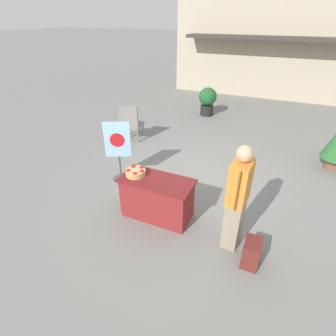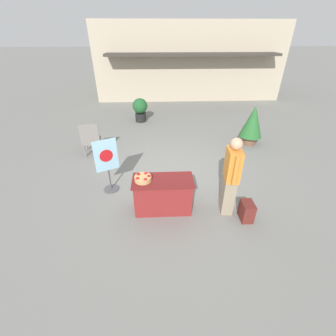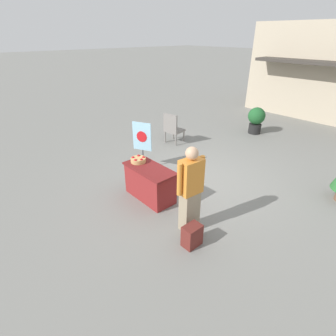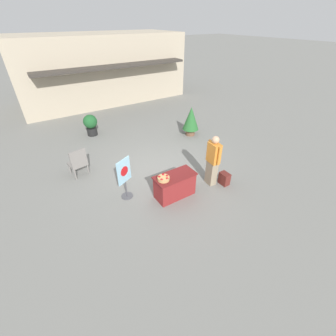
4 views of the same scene
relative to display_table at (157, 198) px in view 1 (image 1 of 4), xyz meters
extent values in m
plane|color=slate|center=(0.25, 1.47, -0.39)|extent=(120.00, 120.00, 0.00)
cube|color=#B7A88E|center=(1.71, 11.07, 1.56)|extent=(10.10, 4.36, 3.90)
cube|color=#38332D|center=(1.71, 8.44, 2.03)|extent=(8.59, 0.90, 0.12)
cube|color=maroon|center=(0.00, 0.00, -0.02)|extent=(1.20, 0.57, 0.73)
cube|color=maroon|center=(0.00, 0.00, 0.36)|extent=(1.28, 0.60, 0.04)
cylinder|color=tan|center=(-0.41, -0.01, 0.43)|extent=(0.35, 0.35, 0.10)
sphere|color=#A30F14|center=(-0.28, 0.00, 0.47)|extent=(0.08, 0.08, 0.08)
sphere|color=red|center=(-0.35, 0.10, 0.47)|extent=(0.08, 0.08, 0.08)
sphere|color=#A30F14|center=(-0.50, 0.07, 0.47)|extent=(0.08, 0.08, 0.08)
sphere|color=red|center=(-0.51, -0.08, 0.47)|extent=(0.08, 0.08, 0.08)
sphere|color=red|center=(-0.35, -0.12, 0.47)|extent=(0.08, 0.08, 0.08)
cube|color=gray|center=(1.37, -0.12, 0.03)|extent=(0.27, 0.36, 0.84)
cube|color=orange|center=(1.37, -0.12, 0.78)|extent=(0.30, 0.44, 0.66)
sphere|color=tan|center=(1.37, -0.12, 1.23)|extent=(0.23, 0.23, 0.23)
cylinder|color=orange|center=(1.35, -0.38, 0.81)|extent=(0.09, 0.09, 0.61)
cylinder|color=orange|center=(1.40, 0.14, 0.81)|extent=(0.09, 0.09, 0.61)
cube|color=maroon|center=(1.73, -0.41, -0.18)|extent=(0.24, 0.34, 0.42)
cylinder|color=#4C4C51|center=(-1.28, 0.76, -0.37)|extent=(0.36, 0.36, 0.03)
cylinder|color=#4C4C51|center=(-1.28, 0.76, -0.08)|extent=(0.04, 0.04, 0.55)
cube|color=#99D1EA|center=(-1.28, 0.76, 0.58)|extent=(0.50, 0.26, 0.77)
cylinder|color=red|center=(-1.27, 0.74, 0.58)|extent=(0.27, 0.14, 0.30)
cylinder|color=gray|center=(-2.47, 3.01, -0.19)|extent=(0.05, 0.05, 0.39)
cylinder|color=gray|center=(-2.00, 3.09, -0.19)|extent=(0.05, 0.05, 0.39)
cylinder|color=gray|center=(-2.39, 2.54, -0.19)|extent=(0.05, 0.05, 0.39)
cylinder|color=gray|center=(-1.92, 2.62, -0.19)|extent=(0.05, 0.05, 0.39)
cube|color=gray|center=(-2.19, 2.81, 0.03)|extent=(0.63, 0.63, 0.06)
cube|color=gray|center=(-2.15, 2.57, 0.36)|extent=(0.55, 0.15, 0.60)
cylinder|color=black|center=(-0.83, 5.74, -0.21)|extent=(0.46, 0.46, 0.36)
sphere|color=#1E5628|center=(-0.83, 5.74, 0.29)|extent=(0.63, 0.63, 0.63)
cylinder|color=brown|center=(3.10, 3.24, -0.24)|extent=(0.43, 0.43, 0.30)
camera|label=1|loc=(1.71, -3.32, 2.81)|focal=28.00mm
camera|label=2|loc=(-0.06, -3.83, 3.01)|focal=24.00mm
camera|label=3|loc=(4.13, -3.13, 3.05)|focal=28.00mm
camera|label=4|loc=(-3.10, -4.43, 4.28)|focal=24.00mm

